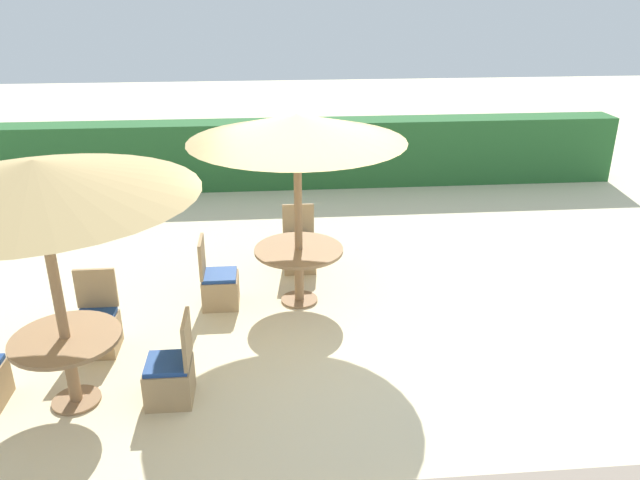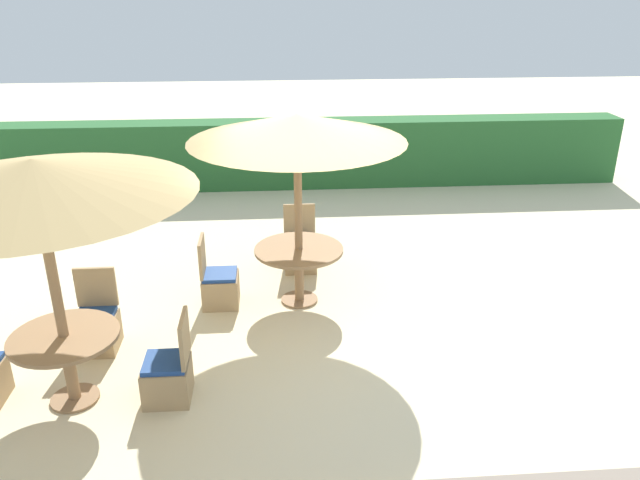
# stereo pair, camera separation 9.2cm
# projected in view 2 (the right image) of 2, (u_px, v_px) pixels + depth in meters

# --- Properties ---
(ground_plane) EXTENTS (40.00, 40.00, 0.00)m
(ground_plane) POSITION_uv_depth(u_px,v_px,m) (324.00, 326.00, 7.66)
(ground_plane) COLOR beige
(hedge_row) EXTENTS (13.00, 0.70, 1.34)m
(hedge_row) POSITION_uv_depth(u_px,v_px,m) (301.00, 153.00, 12.64)
(hedge_row) COLOR #28602D
(hedge_row) RESTS_ON ground_plane
(parasol_front_left) EXTENTS (2.82, 2.82, 2.52)m
(parasol_front_left) POSITION_uv_depth(u_px,v_px,m) (34.00, 178.00, 5.42)
(parasol_front_left) COLOR #93704C
(parasol_front_left) RESTS_ON ground_plane
(round_table_front_left) EXTENTS (1.05, 1.05, 0.76)m
(round_table_front_left) POSITION_uv_depth(u_px,v_px,m) (66.00, 350.00, 6.10)
(round_table_front_left) COLOR #93704C
(round_table_front_left) RESTS_ON ground_plane
(patio_chair_front_left_east) EXTENTS (0.46, 0.46, 0.93)m
(patio_chair_front_left_east) POSITION_uv_depth(u_px,v_px,m) (169.00, 376.00, 6.26)
(patio_chair_front_left_east) COLOR tan
(patio_chair_front_left_east) RESTS_ON ground_plane
(patio_chair_front_left_north) EXTENTS (0.46, 0.46, 0.93)m
(patio_chair_front_left_north) POSITION_uv_depth(u_px,v_px,m) (97.00, 328.00, 7.12)
(patio_chair_front_left_north) COLOR tan
(patio_chair_front_left_north) RESTS_ON ground_plane
(parasol_center) EXTENTS (2.64, 2.64, 2.48)m
(parasol_center) POSITION_uv_depth(u_px,v_px,m) (297.00, 129.00, 7.38)
(parasol_center) COLOR #93704C
(parasol_center) RESTS_ON ground_plane
(round_table_center) EXTENTS (1.14, 1.14, 0.75)m
(round_table_center) POSITION_uv_depth(u_px,v_px,m) (299.00, 259.00, 8.04)
(round_table_center) COLOR #93704C
(round_table_center) RESTS_ON ground_plane
(patio_chair_center_north) EXTENTS (0.46, 0.46, 0.93)m
(patio_chair_center_north) POSITION_uv_depth(u_px,v_px,m) (300.00, 252.00, 9.10)
(patio_chair_center_north) COLOR tan
(patio_chair_center_north) RESTS_ON ground_plane
(patio_chair_center_west) EXTENTS (0.46, 0.46, 0.93)m
(patio_chair_center_west) POSITION_uv_depth(u_px,v_px,m) (219.00, 286.00, 8.09)
(patio_chair_center_west) COLOR tan
(patio_chair_center_west) RESTS_ON ground_plane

